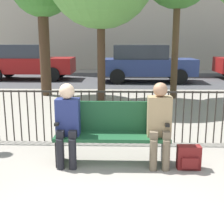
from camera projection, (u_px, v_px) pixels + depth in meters
name	position (u px, v px, depth m)	size (l,w,h in m)	color
park_bench	(112.00, 131.00, 4.67)	(1.69, 0.45, 0.92)	#194728
seated_person_0	(67.00, 120.00, 4.52)	(0.34, 0.39, 1.22)	black
seated_person_1	(159.00, 121.00, 4.48)	(0.34, 0.39, 1.24)	brown
backpack	(189.00, 158.00, 4.48)	(0.33, 0.20, 0.34)	maroon
fence_railing	(113.00, 112.00, 5.58)	(9.01, 0.03, 0.95)	#2D2823
street_surface	(119.00, 79.00, 14.74)	(24.00, 6.00, 0.01)	#3D3D3F
parked_car_0	(27.00, 61.00, 14.63)	(4.20, 1.94, 1.62)	maroon
parked_car_1	(145.00, 63.00, 13.77)	(4.20, 1.94, 1.62)	navy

